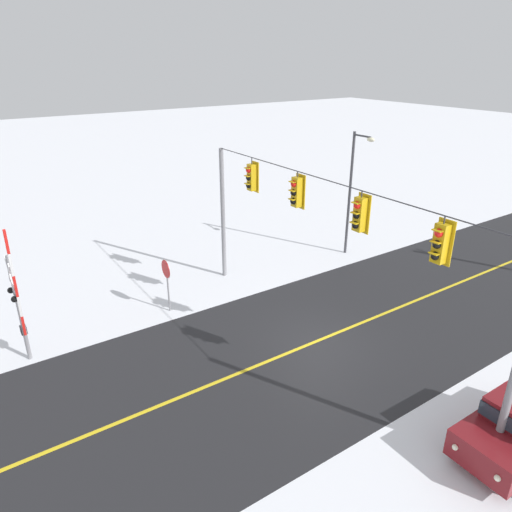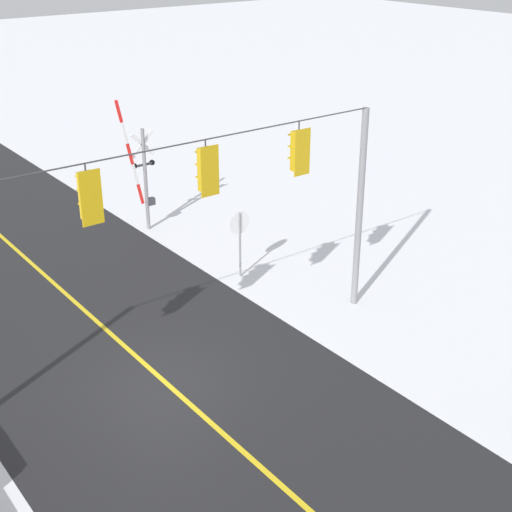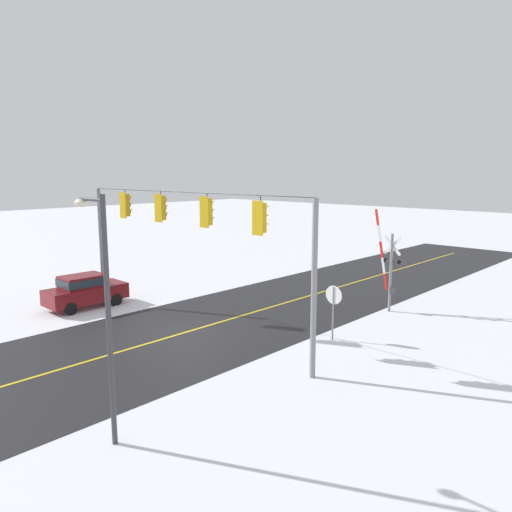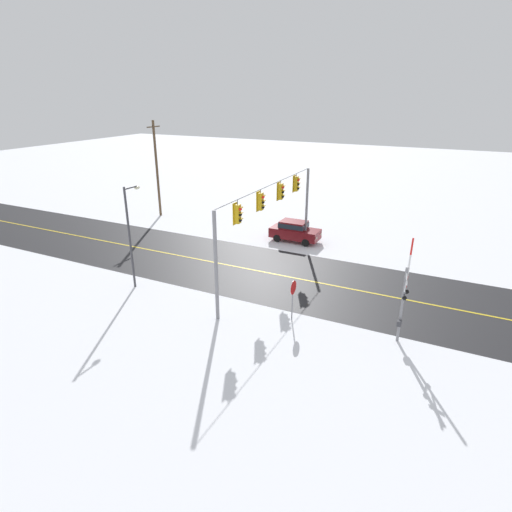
% 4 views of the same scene
% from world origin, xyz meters
% --- Properties ---
extents(ground_plane, '(160.00, 160.00, 0.00)m').
position_xyz_m(ground_plane, '(0.00, 0.00, 0.00)').
color(ground_plane, white).
extents(signal_span, '(14.20, 0.47, 6.22)m').
position_xyz_m(signal_span, '(-0.02, -0.01, 4.47)').
color(signal_span, gray).
rests_on(signal_span, ground).
extents(stop_sign, '(0.80, 0.09, 2.35)m').
position_xyz_m(stop_sign, '(-5.27, -3.73, 1.71)').
color(stop_sign, gray).
rests_on(stop_sign, ground).
extents(railroad_crossing, '(1.51, 0.31, 5.19)m').
position_xyz_m(railroad_crossing, '(-4.80, -9.31, 2.35)').
color(railroad_crossing, gray).
rests_on(railroad_crossing, ground).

